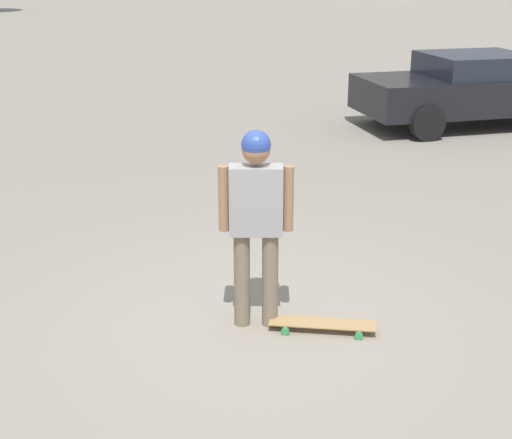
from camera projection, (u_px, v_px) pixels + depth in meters
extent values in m
plane|color=gray|center=(256.00, 324.00, 6.26)|extent=(220.00, 220.00, 0.00)
cylinder|color=#7A6B56|center=(242.00, 280.00, 6.11)|extent=(0.14, 0.14, 0.85)
cylinder|color=#7A6B56|center=(270.00, 280.00, 6.11)|extent=(0.14, 0.14, 0.85)
cube|color=#999999|center=(256.00, 200.00, 5.86)|extent=(0.21, 0.44, 0.59)
cylinder|color=#9E7051|center=(224.00, 199.00, 5.86)|extent=(0.09, 0.09, 0.56)
cylinder|color=#9E7051|center=(288.00, 199.00, 5.86)|extent=(0.09, 0.09, 0.56)
sphere|color=#9E7051|center=(256.00, 150.00, 5.72)|extent=(0.23, 0.23, 0.23)
sphere|color=#2D4799|center=(256.00, 145.00, 5.70)|extent=(0.24, 0.24, 0.24)
cube|color=tan|center=(322.00, 323.00, 6.11)|extent=(0.29, 0.93, 0.01)
cylinder|color=green|center=(285.00, 331.00, 6.06)|extent=(0.04, 0.07, 0.07)
cylinder|color=green|center=(287.00, 319.00, 6.27)|extent=(0.04, 0.07, 0.07)
cylinder|color=green|center=(359.00, 336.00, 5.98)|extent=(0.04, 0.07, 0.07)
cylinder|color=green|center=(359.00, 323.00, 6.19)|extent=(0.04, 0.07, 0.07)
cube|color=black|center=(468.00, 93.00, 13.53)|extent=(2.88, 4.50, 0.64)
cube|color=#1E232D|center=(476.00, 65.00, 13.37)|extent=(2.09, 2.25, 0.41)
cylinder|color=black|center=(427.00, 123.00, 12.51)|extent=(0.36, 0.66, 0.62)
cylinder|color=black|center=(385.00, 104.00, 14.16)|extent=(0.36, 0.66, 0.62)
cylinder|color=black|center=(500.00, 98.00, 14.77)|extent=(0.36, 0.66, 0.62)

